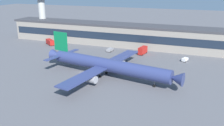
# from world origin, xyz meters

# --- Properties ---
(ground_plane) EXTENTS (600.00, 600.00, 0.00)m
(ground_plane) POSITION_xyz_m (0.00, 0.00, 0.00)
(ground_plane) COLOR #56565B
(terminal_building) EXTENTS (152.81, 15.81, 13.67)m
(terminal_building) POSITION_xyz_m (0.00, 53.17, 6.86)
(terminal_building) COLOR gray
(terminal_building) RESTS_ON ground_plane
(airliner) EXTENTS (62.86, 54.23, 16.70)m
(airliner) POSITION_xyz_m (12.32, -1.14, 5.21)
(airliner) COLOR navy
(airliner) RESTS_ON ground_plane
(control_tower) EXTENTS (9.29, 9.29, 32.98)m
(control_tower) POSITION_xyz_m (-60.49, 56.29, 20.51)
(control_tower) COLOR #B7B7B2
(control_tower) RESTS_ON ground_plane
(baggage_tug) EXTENTS (3.20, 4.09, 1.85)m
(baggage_tug) POSITION_xyz_m (41.76, 32.10, 1.09)
(baggage_tug) COLOR white
(baggage_tug) RESTS_ON ground_plane
(pushback_tractor) EXTENTS (2.91, 4.96, 1.75)m
(pushback_tractor) POSITION_xyz_m (-0.72, 36.41, 1.05)
(pushback_tractor) COLOR gray
(pushback_tractor) RESTS_ON ground_plane
(catering_truck) EXTENTS (3.98, 7.57, 4.15)m
(catering_truck) POSITION_xyz_m (18.43, 37.56, 2.29)
(catering_truck) COLOR red
(catering_truck) RESTS_ON ground_plane
(fuel_truck) EXTENTS (8.43, 7.22, 3.35)m
(fuel_truck) POSITION_xyz_m (-42.71, 38.00, 1.88)
(fuel_truck) COLOR red
(fuel_truck) RESTS_ON ground_plane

